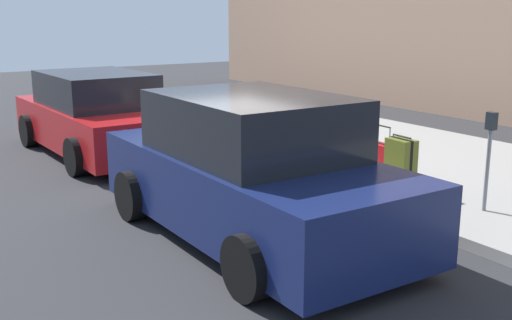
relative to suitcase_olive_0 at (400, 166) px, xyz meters
name	(u,v)px	position (x,y,z in m)	size (l,w,h in m)	color
ground_plane	(225,159)	(3.64, 0.72, -0.52)	(40.00, 40.00, 0.00)	#28282B
sidewalk_curb	(330,140)	(3.64, -1.78, -0.45)	(18.00, 5.00, 0.14)	gray
suitcase_olive_0	(400,166)	(0.00, 0.00, 0.00)	(0.42, 0.28, 0.83)	#59601E
suitcase_red_1	(381,164)	(0.51, -0.13, -0.09)	(0.37, 0.22, 0.88)	red
suitcase_navy_2	(358,154)	(0.99, -0.11, -0.03)	(0.37, 0.26, 0.95)	navy
suitcase_black_3	(329,154)	(1.55, 0.00, -0.12)	(0.51, 0.23, 0.75)	black
suitcase_teal_4	(312,140)	(2.15, -0.12, 0.00)	(0.47, 0.21, 0.81)	#0F606B
suitcase_maroon_5	(287,138)	(2.70, -0.02, -0.06)	(0.40, 0.27, 0.94)	maroon
fire_hydrant	(262,127)	(3.58, -0.06, 0.00)	(0.39, 0.21, 0.73)	#D89E0C
bollard_post	(235,120)	(4.29, 0.09, 0.05)	(0.13, 0.13, 0.86)	brown
parking_meter	(489,147)	(-1.18, -0.31, 0.44)	(0.12, 0.09, 1.27)	slate
parked_car_navy_0	(252,172)	(-0.04, 2.48, 0.27)	(4.47, 2.13, 1.70)	#141E4C
parked_car_red_1	(97,116)	(5.33, 2.48, 0.20)	(4.53, 2.12, 1.53)	#AD1619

